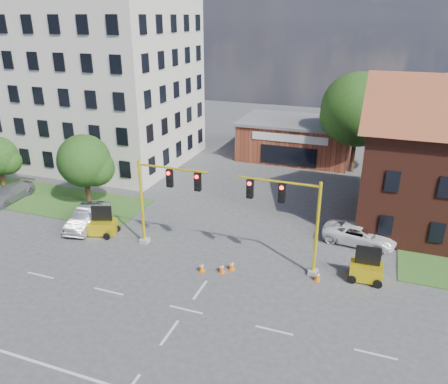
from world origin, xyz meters
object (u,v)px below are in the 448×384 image
(trailer_east, at_px, (366,270))
(pickup_white, at_px, (359,234))
(signal_mast_east, at_px, (291,214))
(trailer_west, at_px, (103,226))
(signal_mast_west, at_px, (162,195))

(trailer_east, bearing_deg, pickup_white, 96.15)
(trailer_east, bearing_deg, signal_mast_east, -176.88)
(signal_mast_east, height_order, trailer_west, signal_mast_east)
(trailer_west, bearing_deg, signal_mast_west, -20.22)
(signal_mast_west, distance_m, pickup_white, 14.11)
(signal_mast_west, distance_m, trailer_west, 6.10)
(pickup_white, bearing_deg, signal_mast_east, 149.22)
(signal_mast_west, height_order, pickup_white, signal_mast_west)
(trailer_west, bearing_deg, pickup_white, -3.15)
(signal_mast_west, relative_size, trailer_west, 2.81)
(trailer_west, xyz_separation_m, trailer_east, (18.63, 0.36, 0.01))
(signal_mast_east, relative_size, trailer_east, 2.84)
(signal_mast_east, xyz_separation_m, trailer_east, (4.75, 0.48, -3.24))
(signal_mast_west, xyz_separation_m, signal_mast_east, (8.71, 0.00, 0.00))
(signal_mast_east, bearing_deg, signal_mast_west, 180.00)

